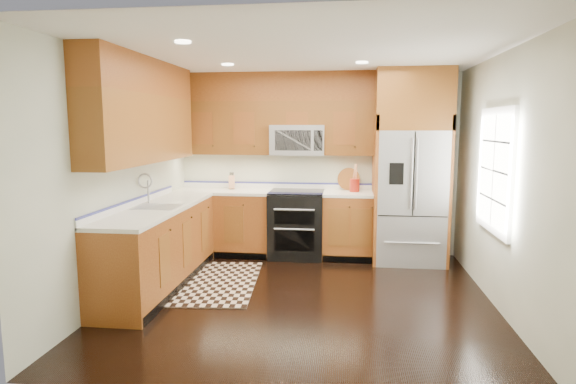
# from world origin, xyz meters

# --- Properties ---
(ground) EXTENTS (4.00, 4.00, 0.00)m
(ground) POSITION_xyz_m (0.00, 0.00, 0.00)
(ground) COLOR black
(ground) RESTS_ON ground
(wall_back) EXTENTS (4.00, 0.02, 2.60)m
(wall_back) POSITION_xyz_m (0.00, 2.00, 1.30)
(wall_back) COLOR silver
(wall_back) RESTS_ON ground
(wall_left) EXTENTS (0.02, 4.00, 2.60)m
(wall_left) POSITION_xyz_m (-2.00, 0.00, 1.30)
(wall_left) COLOR silver
(wall_left) RESTS_ON ground
(wall_right) EXTENTS (0.02, 4.00, 2.60)m
(wall_right) POSITION_xyz_m (2.00, 0.00, 1.30)
(wall_right) COLOR silver
(wall_right) RESTS_ON ground
(window) EXTENTS (0.04, 1.10, 1.30)m
(window) POSITION_xyz_m (1.98, 0.20, 1.40)
(window) COLOR white
(window) RESTS_ON ground
(base_cabinets) EXTENTS (2.85, 3.00, 0.90)m
(base_cabinets) POSITION_xyz_m (-1.23, 0.90, 0.45)
(base_cabinets) COLOR #90531B
(base_cabinets) RESTS_ON ground
(countertop) EXTENTS (2.86, 3.01, 0.04)m
(countertop) POSITION_xyz_m (-1.09, 1.01, 0.92)
(countertop) COLOR silver
(countertop) RESTS_ON base_cabinets
(upper_cabinets) EXTENTS (2.85, 3.00, 1.15)m
(upper_cabinets) POSITION_xyz_m (-1.15, 1.09, 2.02)
(upper_cabinets) COLOR brown
(upper_cabinets) RESTS_ON ground
(range) EXTENTS (0.76, 0.67, 0.95)m
(range) POSITION_xyz_m (-0.25, 1.67, 0.47)
(range) COLOR black
(range) RESTS_ON ground
(microwave) EXTENTS (0.76, 0.40, 0.42)m
(microwave) POSITION_xyz_m (-0.25, 1.80, 1.66)
(microwave) COLOR #B2B2B7
(microwave) RESTS_ON ground
(refrigerator) EXTENTS (0.98, 0.75, 2.60)m
(refrigerator) POSITION_xyz_m (1.30, 1.63, 1.30)
(refrigerator) COLOR #B2B2B7
(refrigerator) RESTS_ON ground
(sink_faucet) EXTENTS (0.54, 0.44, 0.37)m
(sink_faucet) POSITION_xyz_m (-1.73, 0.23, 0.99)
(sink_faucet) COLOR #B2B2B7
(sink_faucet) RESTS_ON countertop
(rug) EXTENTS (1.11, 1.71, 0.01)m
(rug) POSITION_xyz_m (-1.10, 0.39, 0.01)
(rug) COLOR black
(rug) RESTS_ON ground
(knife_block) EXTENTS (0.11, 0.14, 0.24)m
(knife_block) POSITION_xyz_m (-1.23, 1.84, 1.04)
(knife_block) COLOR tan
(knife_block) RESTS_ON countertop
(utensil_crock) EXTENTS (0.18, 0.18, 0.38)m
(utensil_crock) POSITION_xyz_m (0.56, 1.75, 1.07)
(utensil_crock) COLOR maroon
(utensil_crock) RESTS_ON countertop
(cutting_board) EXTENTS (0.39, 0.39, 0.02)m
(cutting_board) POSITION_xyz_m (0.48, 1.94, 0.95)
(cutting_board) COLOR brown
(cutting_board) RESTS_ON countertop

